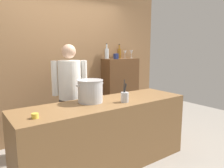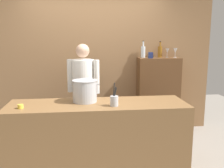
{
  "view_description": "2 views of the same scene",
  "coord_description": "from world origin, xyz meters",
  "px_view_note": "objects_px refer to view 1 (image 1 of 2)",
  "views": [
    {
      "loc": [
        -1.53,
        -2.26,
        1.59
      ],
      "look_at": [
        0.3,
        0.27,
        1.08
      ],
      "focal_mm": 34.14,
      "sensor_mm": 36.0,
      "label": 1
    },
    {
      "loc": [
        -0.17,
        -3.2,
        1.76
      ],
      "look_at": [
        0.24,
        0.42,
        1.08
      ],
      "focal_mm": 40.09,
      "sensor_mm": 36.0,
      "label": 2
    }
  ],
  "objects_px": {
    "chef": "(70,90)",
    "stockpot_large": "(90,91)",
    "wine_bottle_clear": "(107,53)",
    "utensil_crock": "(125,97)",
    "butter_jar": "(35,116)",
    "wine_glass_tall": "(125,53)",
    "wine_glass_short": "(131,53)",
    "spice_tin_navy": "(116,56)",
    "wine_bottle_amber": "(119,53)"
  },
  "relations": [
    {
      "from": "wine_bottle_clear",
      "to": "wine_glass_short",
      "type": "relative_size",
      "value": 1.77
    },
    {
      "from": "chef",
      "to": "stockpot_large",
      "type": "xyz_separation_m",
      "value": [
        0.02,
        -0.59,
        0.08
      ]
    },
    {
      "from": "wine_bottle_clear",
      "to": "spice_tin_navy",
      "type": "bearing_deg",
      "value": -65.67
    },
    {
      "from": "chef",
      "to": "wine_glass_tall",
      "type": "height_order",
      "value": "chef"
    },
    {
      "from": "utensil_crock",
      "to": "butter_jar",
      "type": "xyz_separation_m",
      "value": [
        -1.16,
        0.01,
        -0.05
      ]
    },
    {
      "from": "butter_jar",
      "to": "wine_bottle_amber",
      "type": "distance_m",
      "value": 2.66
    },
    {
      "from": "utensil_crock",
      "to": "wine_bottle_clear",
      "type": "bearing_deg",
      "value": 63.93
    },
    {
      "from": "wine_bottle_clear",
      "to": "wine_glass_tall",
      "type": "height_order",
      "value": "wine_bottle_clear"
    },
    {
      "from": "utensil_crock",
      "to": "wine_glass_tall",
      "type": "height_order",
      "value": "wine_glass_tall"
    },
    {
      "from": "chef",
      "to": "utensil_crock",
      "type": "bearing_deg",
      "value": 135.39
    },
    {
      "from": "butter_jar",
      "to": "utensil_crock",
      "type": "bearing_deg",
      "value": -0.71
    },
    {
      "from": "wine_bottle_clear",
      "to": "butter_jar",
      "type": "bearing_deg",
      "value": -142.54
    },
    {
      "from": "butter_jar",
      "to": "wine_bottle_amber",
      "type": "xyz_separation_m",
      "value": [
        2.17,
        1.42,
        0.58
      ]
    },
    {
      "from": "chef",
      "to": "wine_bottle_clear",
      "type": "relative_size",
      "value": 5.5
    },
    {
      "from": "butter_jar",
      "to": "wine_bottle_amber",
      "type": "height_order",
      "value": "wine_bottle_amber"
    },
    {
      "from": "utensil_crock",
      "to": "wine_bottle_amber",
      "type": "bearing_deg",
      "value": 54.6
    },
    {
      "from": "stockpot_large",
      "to": "butter_jar",
      "type": "bearing_deg",
      "value": -162.68
    },
    {
      "from": "wine_glass_tall",
      "to": "butter_jar",
      "type": "bearing_deg",
      "value": -148.92
    },
    {
      "from": "utensil_crock",
      "to": "spice_tin_navy",
      "type": "bearing_deg",
      "value": 57.58
    },
    {
      "from": "spice_tin_navy",
      "to": "wine_glass_tall",
      "type": "bearing_deg",
      "value": 23.67
    },
    {
      "from": "chef",
      "to": "wine_bottle_clear",
      "type": "xyz_separation_m",
      "value": [
        1.09,
        0.59,
        0.54
      ]
    },
    {
      "from": "chef",
      "to": "spice_tin_navy",
      "type": "distance_m",
      "value": 1.33
    },
    {
      "from": "wine_bottle_amber",
      "to": "wine_glass_short",
      "type": "xyz_separation_m",
      "value": [
        0.26,
        -0.09,
        0.01
      ]
    },
    {
      "from": "stockpot_large",
      "to": "wine_bottle_amber",
      "type": "height_order",
      "value": "wine_bottle_amber"
    },
    {
      "from": "stockpot_large",
      "to": "wine_glass_short",
      "type": "distance_m",
      "value": 2.03
    },
    {
      "from": "wine_bottle_clear",
      "to": "stockpot_large",
      "type": "bearing_deg",
      "value": -132.28
    },
    {
      "from": "wine_bottle_clear",
      "to": "wine_glass_tall",
      "type": "xyz_separation_m",
      "value": [
        0.44,
        -0.04,
        0.01
      ]
    },
    {
      "from": "wine_glass_short",
      "to": "stockpot_large",
      "type": "bearing_deg",
      "value": -146.49
    },
    {
      "from": "butter_jar",
      "to": "wine_glass_tall",
      "type": "xyz_separation_m",
      "value": [
        2.3,
        1.39,
        0.59
      ]
    },
    {
      "from": "chef",
      "to": "utensil_crock",
      "type": "distance_m",
      "value": 0.93
    },
    {
      "from": "wine_bottle_amber",
      "to": "spice_tin_navy",
      "type": "xyz_separation_m",
      "value": [
        -0.23,
        -0.19,
        -0.05
      ]
    },
    {
      "from": "utensil_crock",
      "to": "wine_glass_tall",
      "type": "distance_m",
      "value": 1.89
    },
    {
      "from": "wine_bottle_amber",
      "to": "butter_jar",
      "type": "bearing_deg",
      "value": -146.86
    },
    {
      "from": "chef",
      "to": "wine_bottle_clear",
      "type": "bearing_deg",
      "value": -130.66
    },
    {
      "from": "stockpot_large",
      "to": "wine_bottle_amber",
      "type": "xyz_separation_m",
      "value": [
        1.39,
        1.17,
        0.45
      ]
    },
    {
      "from": "utensil_crock",
      "to": "wine_bottle_clear",
      "type": "xyz_separation_m",
      "value": [
        0.7,
        1.44,
        0.53
      ]
    },
    {
      "from": "chef",
      "to": "utensil_crock",
      "type": "xyz_separation_m",
      "value": [
        0.39,
        -0.85,
        0.01
      ]
    },
    {
      "from": "wine_glass_tall",
      "to": "wine_glass_short",
      "type": "bearing_deg",
      "value": -21.4
    },
    {
      "from": "spice_tin_navy",
      "to": "wine_bottle_clear",
      "type": "bearing_deg",
      "value": 114.33
    },
    {
      "from": "chef",
      "to": "butter_jar",
      "type": "distance_m",
      "value": 1.13
    },
    {
      "from": "stockpot_large",
      "to": "spice_tin_navy",
      "type": "bearing_deg",
      "value": 40.38
    },
    {
      "from": "utensil_crock",
      "to": "wine_glass_short",
      "type": "height_order",
      "value": "wine_glass_short"
    },
    {
      "from": "utensil_crock",
      "to": "wine_bottle_clear",
      "type": "relative_size",
      "value": 0.99
    },
    {
      "from": "chef",
      "to": "wine_bottle_clear",
      "type": "distance_m",
      "value": 1.35
    },
    {
      "from": "stockpot_large",
      "to": "utensil_crock",
      "type": "xyz_separation_m",
      "value": [
        0.37,
        -0.26,
        -0.08
      ]
    },
    {
      "from": "wine_bottle_clear",
      "to": "wine_bottle_amber",
      "type": "height_order",
      "value": "wine_bottle_clear"
    },
    {
      "from": "butter_jar",
      "to": "wine_bottle_clear",
      "type": "distance_m",
      "value": 2.41
    },
    {
      "from": "chef",
      "to": "wine_bottle_amber",
      "type": "xyz_separation_m",
      "value": [
        1.41,
        0.59,
        0.54
      ]
    },
    {
      "from": "butter_jar",
      "to": "wine_glass_tall",
      "type": "relative_size",
      "value": 0.43
    },
    {
      "from": "stockpot_large",
      "to": "wine_glass_tall",
      "type": "xyz_separation_m",
      "value": [
        1.51,
        1.14,
        0.46
      ]
    }
  ]
}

